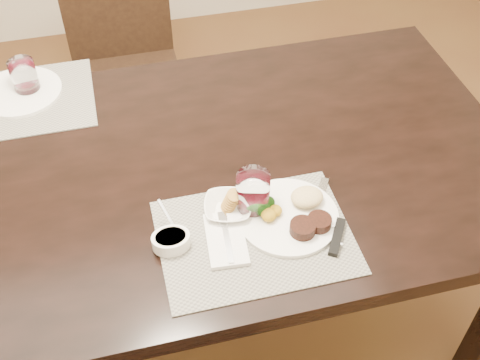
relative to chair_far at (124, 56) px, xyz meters
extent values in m
plane|color=#4C2B18|center=(0.00, -0.93, -0.50)|extent=(4.50, 4.50, 0.00)
cube|color=black|center=(0.00, -0.93, 0.22)|extent=(2.00, 1.00, 0.05)
cube|color=black|center=(0.92, -0.51, -0.15)|extent=(0.08, 0.08, 0.70)
cube|color=black|center=(0.00, -0.08, -0.07)|extent=(0.42, 0.42, 0.04)
cube|color=black|center=(-0.18, -0.26, -0.30)|extent=(0.04, 0.04, 0.41)
cube|color=black|center=(0.18, -0.26, -0.30)|extent=(0.04, 0.04, 0.41)
cube|color=black|center=(-0.18, 0.10, -0.30)|extent=(0.04, 0.04, 0.41)
cube|color=black|center=(0.18, 0.10, -0.30)|extent=(0.04, 0.04, 0.41)
cube|color=black|center=(0.00, 0.11, 0.17)|extent=(0.42, 0.04, 0.45)
cube|color=gray|center=(0.21, -1.21, 0.25)|extent=(0.46, 0.34, 0.00)
cube|color=gray|center=(-0.35, -0.53, 0.25)|extent=(0.46, 0.34, 0.00)
cylinder|color=white|center=(0.31, -1.17, 0.26)|extent=(0.25, 0.25, 0.01)
cylinder|color=black|center=(0.32, -1.23, 0.28)|extent=(0.06, 0.06, 0.03)
cylinder|color=black|center=(0.37, -1.22, 0.27)|extent=(0.06, 0.06, 0.03)
ellipsoid|color=#D8BA82|center=(0.36, -1.14, 0.28)|extent=(0.08, 0.07, 0.03)
ellipsoid|color=#123A0B|center=(0.25, -1.15, 0.28)|extent=(0.04, 0.04, 0.03)
ellipsoid|color=gold|center=(0.26, -1.17, 0.28)|extent=(0.04, 0.04, 0.03)
cube|color=white|center=(0.14, -1.20, 0.26)|extent=(0.10, 0.17, 0.01)
cube|color=silver|center=(0.14, -1.22, 0.26)|extent=(0.02, 0.12, 0.00)
cube|color=silver|center=(0.15, -1.15, 0.26)|extent=(0.02, 0.04, 0.00)
cube|color=silver|center=(0.40, -1.13, 0.25)|extent=(0.10, 0.15, 0.00)
cube|color=black|center=(0.40, -1.26, 0.26)|extent=(0.08, 0.11, 0.01)
imported|color=white|center=(0.17, -1.11, 0.27)|extent=(0.14, 0.14, 0.03)
cylinder|color=#BE883B|center=(0.17, -1.11, 0.29)|extent=(0.04, 0.04, 0.04)
cylinder|color=white|center=(0.01, -1.19, 0.27)|extent=(0.09, 0.09, 0.04)
cylinder|color=#0D3B0E|center=(0.01, -1.19, 0.28)|extent=(0.07, 0.07, 0.01)
cube|color=silver|center=(0.01, -1.13, 0.30)|extent=(0.01, 0.06, 0.04)
cylinder|color=silver|center=(0.23, -1.12, 0.31)|extent=(0.08, 0.08, 0.11)
cylinder|color=#38050E|center=(0.23, -1.12, 0.26)|extent=(0.07, 0.07, 0.03)
cylinder|color=white|center=(-0.34, -0.50, 0.26)|extent=(0.25, 0.25, 0.01)
cylinder|color=silver|center=(-0.31, -0.49, 0.30)|extent=(0.08, 0.08, 0.11)
cylinder|color=#38050E|center=(-0.31, -0.49, 0.26)|extent=(0.06, 0.06, 0.03)
camera|label=1|loc=(-0.04, -2.08, 1.38)|focal=45.00mm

